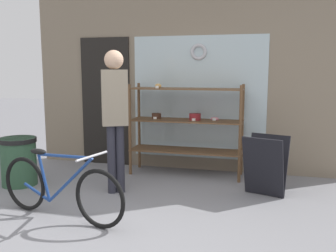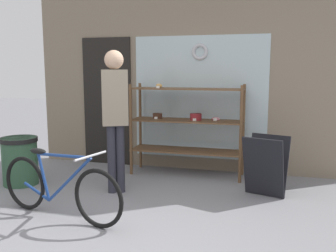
{
  "view_description": "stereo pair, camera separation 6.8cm",
  "coord_description": "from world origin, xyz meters",
  "px_view_note": "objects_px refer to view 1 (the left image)",
  "views": [
    {
      "loc": [
        1.23,
        -3.05,
        1.58
      ],
      "look_at": [
        0.04,
        1.46,
        0.88
      ],
      "focal_mm": 40.0,
      "sensor_mm": 36.0,
      "label": 1
    },
    {
      "loc": [
        1.29,
        -3.03,
        1.58
      ],
      "look_at": [
        0.04,
        1.46,
        0.88
      ],
      "focal_mm": 40.0,
      "sensor_mm": 36.0,
      "label": 2
    }
  ],
  "objects_px": {
    "sandwich_board": "(265,166)",
    "trash_bin": "(19,159)",
    "bicycle": "(59,188)",
    "pedestrian": "(115,109)",
    "display_case": "(186,121)"
  },
  "relations": [
    {
      "from": "pedestrian",
      "to": "bicycle",
      "type": "bearing_deg",
      "value": -131.94
    },
    {
      "from": "pedestrian",
      "to": "sandwich_board",
      "type": "bearing_deg",
      "value": -15.87
    },
    {
      "from": "display_case",
      "to": "sandwich_board",
      "type": "bearing_deg",
      "value": -30.38
    },
    {
      "from": "display_case",
      "to": "trash_bin",
      "type": "bearing_deg",
      "value": -152.47
    },
    {
      "from": "display_case",
      "to": "pedestrian",
      "type": "height_order",
      "value": "pedestrian"
    },
    {
      "from": "bicycle",
      "to": "pedestrian",
      "type": "distance_m",
      "value": 1.25
    },
    {
      "from": "sandwich_board",
      "to": "trash_bin",
      "type": "relative_size",
      "value": 1.15
    },
    {
      "from": "bicycle",
      "to": "sandwich_board",
      "type": "height_order",
      "value": "sandwich_board"
    },
    {
      "from": "sandwich_board",
      "to": "trash_bin",
      "type": "bearing_deg",
      "value": -155.23
    },
    {
      "from": "bicycle",
      "to": "trash_bin",
      "type": "relative_size",
      "value": 2.48
    },
    {
      "from": "pedestrian",
      "to": "trash_bin",
      "type": "xyz_separation_m",
      "value": [
        -1.43,
        -0.04,
        -0.74
      ]
    },
    {
      "from": "display_case",
      "to": "trash_bin",
      "type": "distance_m",
      "value": 2.42
    },
    {
      "from": "sandwich_board",
      "to": "trash_bin",
      "type": "height_order",
      "value": "sandwich_board"
    },
    {
      "from": "sandwich_board",
      "to": "pedestrian",
      "type": "xyz_separation_m",
      "value": [
        -1.86,
        -0.38,
        0.71
      ]
    },
    {
      "from": "bicycle",
      "to": "trash_bin",
      "type": "bearing_deg",
      "value": 155.41
    }
  ]
}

